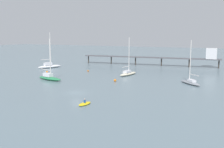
% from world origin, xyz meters
% --- Properties ---
extents(ground_plane, '(400.00, 400.00, 0.00)m').
position_xyz_m(ground_plane, '(0.00, 0.00, 0.00)').
color(ground_plane, slate).
extents(pier, '(56.03, 8.12, 7.49)m').
position_xyz_m(pier, '(11.92, 56.33, 4.31)').
color(pier, '#4C4C51').
rests_on(pier, ground_plane).
extents(sailboat_cream, '(3.85, 8.84, 11.82)m').
position_xyz_m(sailboat_cream, '(1.53, 28.18, 0.72)').
color(sailboat_cream, beige).
rests_on(sailboat_cream, ground_plane).
extents(sailboat_gray, '(6.65, 6.85, 11.37)m').
position_xyz_m(sailboat_gray, '(21.76, 20.88, 0.69)').
color(sailboat_gray, gray).
rests_on(sailboat_gray, ground_plane).
extents(sailboat_white, '(6.24, 9.85, 13.46)m').
position_xyz_m(sailboat_white, '(-32.15, 32.24, 0.85)').
color(sailboat_white, white).
rests_on(sailboat_white, ground_plane).
extents(sailboat_green, '(9.13, 4.09, 11.65)m').
position_xyz_m(sailboat_green, '(-15.57, 10.74, 0.79)').
color(sailboat_green, '#287F4C').
rests_on(sailboat_green, ground_plane).
extents(dinghy_yellow, '(1.72, 3.31, 1.14)m').
position_xyz_m(dinghy_yellow, '(6.75, -7.72, 0.20)').
color(dinghy_yellow, yellow).
rests_on(dinghy_yellow, ground_plane).
extents(mooring_buoy_outer, '(0.70, 0.70, 0.70)m').
position_xyz_m(mooring_buoy_outer, '(-24.67, 21.15, 0.35)').
color(mooring_buoy_outer, orange).
rests_on(mooring_buoy_outer, ground_plane).
extents(mooring_buoy_far, '(0.52, 0.52, 0.52)m').
position_xyz_m(mooring_buoy_far, '(-13.89, 29.83, 0.26)').
color(mooring_buoy_far, orange).
rests_on(mooring_buoy_far, ground_plane).
extents(mooring_buoy_near, '(0.73, 0.73, 0.73)m').
position_xyz_m(mooring_buoy_near, '(2.41, 16.09, 0.36)').
color(mooring_buoy_near, orange).
rests_on(mooring_buoy_near, ground_plane).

